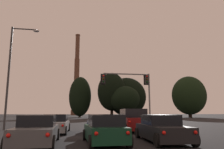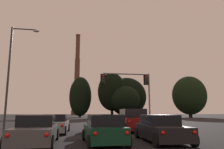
{
  "view_description": "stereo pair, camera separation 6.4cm",
  "coord_description": "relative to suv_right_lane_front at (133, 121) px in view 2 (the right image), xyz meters",
  "views": [
    {
      "loc": [
        -1.45,
        0.21,
        1.52
      ],
      "look_at": [
        3.73,
        32.23,
        7.26
      ],
      "focal_mm": 35.0,
      "sensor_mm": 36.0,
      "label": 1
    },
    {
      "loc": [
        -1.39,
        0.2,
        1.52
      ],
      "look_at": [
        3.73,
        32.23,
        7.26
      ],
      "focal_mm": 35.0,
      "sensor_mm": 36.0,
      "label": 2
    }
  ],
  "objects": [
    {
      "name": "street_lamp",
      "position": [
        -10.87,
        3.53,
        5.02
      ],
      "size": [
        2.71,
        0.36,
        9.91
      ],
      "color": "#38383A",
      "rests_on": "ground_plane"
    },
    {
      "name": "sedan_right_lane_second",
      "position": [
        -0.17,
        -6.64,
        -0.23
      ],
      "size": [
        2.17,
        4.77,
        1.43
      ],
      "rotation": [
        0.0,
        0.0,
        -0.04
      ],
      "color": "black",
      "rests_on": "ground_plane"
    },
    {
      "name": "treeline_center_left",
      "position": [
        -3.5,
        62.56,
        6.62
      ],
      "size": [
        8.04,
        7.24,
        14.7
      ],
      "color": "black",
      "rests_on": "ground_plane"
    },
    {
      "name": "treeline_far_right",
      "position": [
        34.31,
        53.28,
        6.76
      ],
      "size": [
        12.0,
        10.8,
        14.38
      ],
      "color": "black",
      "rests_on": "ground_plane"
    },
    {
      "name": "sedan_left_lane_second",
      "position": [
        -6.62,
        -6.76,
        -0.23
      ],
      "size": [
        2.1,
        4.75,
        1.43
      ],
      "rotation": [
        0.0,
        0.0,
        0.03
      ],
      "color": "#4C4F54",
      "rests_on": "ground_plane"
    },
    {
      "name": "sedan_center_lane_front",
      "position": [
        -3.0,
        -1.17,
        -0.23
      ],
      "size": [
        2.15,
        4.77,
        1.43
      ],
      "rotation": [
        0.0,
        0.0,
        -0.04
      ],
      "color": "navy",
      "rests_on": "ground_plane"
    },
    {
      "name": "hatchback_center_lane_second",
      "position": [
        -3.31,
        -6.96,
        -0.23
      ],
      "size": [
        2.06,
        4.17,
        1.44
      ],
      "rotation": [
        0.0,
        0.0,
        0.04
      ],
      "color": "#0F3823",
      "rests_on": "ground_plane"
    },
    {
      "name": "traffic_light_overhead_right",
      "position": [
        1.62,
        5.89,
        3.74
      ],
      "size": [
        5.84,
        0.5,
        6.04
      ],
      "color": "slate",
      "rests_on": "ground_plane"
    },
    {
      "name": "suv_right_lane_front",
      "position": [
        0.0,
        0.0,
        0.0
      ],
      "size": [
        2.3,
        4.98,
        1.86
      ],
      "rotation": [
        0.0,
        0.0,
        -0.04
      ],
      "color": "maroon",
      "rests_on": "ground_plane"
    },
    {
      "name": "treeline_left_mid",
      "position": [
        7.21,
        56.1,
        7.91
      ],
      "size": [
        9.83,
        8.85,
        15.39
      ],
      "color": "black",
      "rests_on": "ground_plane"
    },
    {
      "name": "treeline_far_left",
      "position": [
        11.17,
        54.13,
        5.32
      ],
      "size": [
        10.52,
        9.47,
        10.62
      ],
      "color": "black",
      "rests_on": "ground_plane"
    },
    {
      "name": "sedan_left_lane_front",
      "position": [
        -6.28,
        -0.38,
        -0.23
      ],
      "size": [
        2.11,
        4.75,
        1.43
      ],
      "rotation": [
        0.0,
        0.0,
        -0.03
      ],
      "color": "gray",
      "rests_on": "ground_plane"
    },
    {
      "name": "smokestack",
      "position": [
        -5.15,
        145.04,
        23.1
      ],
      "size": [
        7.12,
        7.12,
        61.36
      ],
      "color": "#523427",
      "rests_on": "ground_plane"
    },
    {
      "name": "treeline_right_mid",
      "position": [
        13.38,
        59.69,
        6.45
      ],
      "size": [
        13.98,
        12.58,
        14.36
      ],
      "color": "black",
      "rests_on": "ground_plane"
    }
  ]
}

